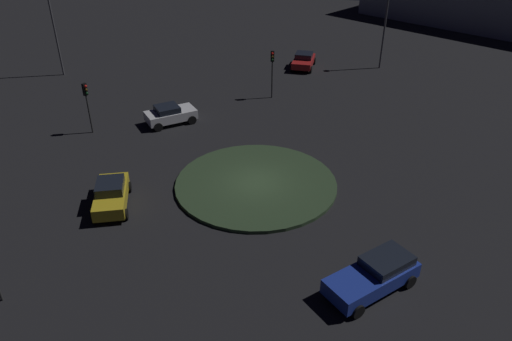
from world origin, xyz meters
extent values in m
plane|color=black|center=(0.00, 0.00, 0.00)|extent=(116.86, 116.86, 0.00)
cylinder|color=#2D4228|center=(0.00, 0.00, 0.11)|extent=(10.06, 10.06, 0.21)
cube|color=#1E38A5|center=(-7.44, -7.47, 0.71)|extent=(4.62, 4.37, 0.75)
cube|color=black|center=(-6.76, -8.06, 1.31)|extent=(2.72, 2.66, 0.46)
cylinder|color=black|center=(-9.26, -7.06, 0.33)|extent=(0.64, 0.60, 0.66)
cylinder|color=black|center=(-8.08, -5.71, 0.33)|extent=(0.64, 0.60, 0.66)
cylinder|color=black|center=(-6.80, -9.23, 0.33)|extent=(0.64, 0.60, 0.66)
cylinder|color=black|center=(-5.61, -7.88, 0.33)|extent=(0.64, 0.60, 0.66)
cube|color=gold|center=(-4.40, 7.47, 0.68)|extent=(4.39, 3.22, 0.73)
cube|color=black|center=(-4.33, 7.51, 1.31)|extent=(2.26, 2.12, 0.54)
cylinder|color=black|center=(-3.42, 8.85, 0.32)|extent=(0.67, 0.46, 0.63)
cylinder|color=black|center=(-2.72, 7.28, 0.32)|extent=(0.67, 0.46, 0.63)
cylinder|color=black|center=(-6.08, 7.67, 0.32)|extent=(0.67, 0.46, 0.63)
cylinder|color=black|center=(-5.38, 6.09, 0.32)|extent=(0.67, 0.46, 0.63)
cube|color=white|center=(7.09, 8.80, 0.69)|extent=(3.98, 4.05, 0.70)
cube|color=black|center=(6.92, 8.99, 1.26)|extent=(2.37, 2.38, 0.44)
cylinder|color=black|center=(8.72, 8.45, 0.34)|extent=(0.63, 0.64, 0.68)
cylinder|color=black|center=(7.36, 7.16, 0.34)|extent=(0.63, 0.64, 0.68)
cylinder|color=black|center=(6.83, 10.44, 0.34)|extent=(0.63, 0.64, 0.68)
cylinder|color=black|center=(5.47, 9.15, 0.34)|extent=(0.63, 0.64, 0.68)
cube|color=red|center=(23.04, 1.20, 0.65)|extent=(4.02, 2.00, 0.62)
cube|color=black|center=(23.23, 1.20, 1.23)|extent=(1.77, 1.71, 0.52)
cylinder|color=black|center=(21.64, 0.21, 0.34)|extent=(0.69, 0.24, 0.69)
cylinder|color=black|center=(21.58, 2.10, 0.34)|extent=(0.69, 0.24, 0.69)
cylinder|color=black|center=(24.49, 0.30, 0.34)|extent=(0.69, 0.24, 0.69)
cylinder|color=black|center=(24.44, 2.18, 0.34)|extent=(0.69, 0.24, 0.69)
cylinder|color=#2D2D2D|center=(14.33, 2.42, 1.63)|extent=(0.12, 0.12, 3.27)
cube|color=black|center=(14.33, 2.42, 3.72)|extent=(0.27, 0.33, 0.90)
sphere|color=red|center=(14.18, 2.40, 3.99)|extent=(0.20, 0.20, 0.20)
sphere|color=#4C380F|center=(14.18, 2.40, 3.72)|extent=(0.20, 0.20, 0.20)
sphere|color=#0F3819|center=(14.18, 2.40, 3.45)|extent=(0.20, 0.20, 0.20)
cylinder|color=#2D2D2D|center=(3.99, 13.89, 1.50)|extent=(0.12, 0.12, 3.00)
cube|color=black|center=(3.99, 13.89, 3.45)|extent=(0.35, 0.29, 0.90)
sphere|color=red|center=(3.95, 13.75, 3.72)|extent=(0.20, 0.20, 0.20)
sphere|color=#4C380F|center=(3.95, 13.75, 3.45)|extent=(0.20, 0.20, 0.20)
sphere|color=#0F3819|center=(3.95, 13.75, 3.18)|extent=(0.20, 0.20, 0.20)
cylinder|color=#4C4C51|center=(25.03, -6.34, 3.65)|extent=(0.18, 0.18, 7.30)
cylinder|color=#4C4C51|center=(14.78, 23.63, 4.60)|extent=(0.18, 0.18, 9.21)
camera|label=1|loc=(-24.91, -6.71, 16.23)|focal=34.20mm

